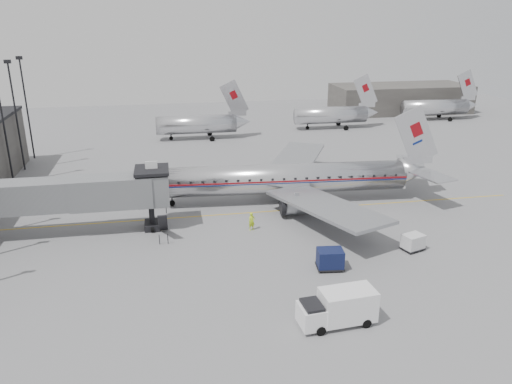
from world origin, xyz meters
TOP-DOWN VIEW (x-y plane):
  - ground at (0.00, 0.00)m, footprint 160.00×160.00m
  - hangar at (45.00, 60.00)m, footprint 30.00×12.00m
  - apron_line at (3.00, 6.00)m, footprint 60.00×0.15m
  - jet_bridge at (-16.66, 3.67)m, footprint 21.00×6.20m
  - distant_aircraft_near at (-1.79, 42.00)m, footprint 16.39×3.20m
  - distant_aircraft_mid at (24.21, 46.00)m, footprint 16.39×3.20m
  - distant_aircraft_far at (48.21, 50.00)m, footprint 16.39×3.20m
  - airliner at (6.70, 8.79)m, footprint 35.37×32.69m
  - service_van at (3.93, -16.01)m, footprint 5.67×2.56m
  - baggage_cart_navy at (6.00, -8.07)m, footprint 2.49×2.01m
  - baggage_cart_white at (14.85, -5.96)m, footprint 2.34×2.04m
  - ramp_worker at (0.74, 1.33)m, footprint 0.79×0.63m

SIDE VIEW (x-z plane):
  - ground at x=0.00m, z-range 0.00..0.00m
  - apron_line at x=3.00m, z-range 0.00..0.01m
  - baggage_cart_white at x=14.85m, z-range 0.05..1.60m
  - ramp_worker at x=0.74m, z-range 0.00..1.89m
  - baggage_cart_navy at x=6.00m, z-range 0.06..1.87m
  - service_van at x=3.93m, z-range 0.07..2.66m
  - distant_aircraft_near at x=-1.79m, z-range -2.40..7.86m
  - distant_aircraft_mid at x=24.21m, z-range -2.40..7.86m
  - distant_aircraft_far at x=48.21m, z-range -2.40..7.86m
  - airliner at x=6.70m, z-range -2.78..8.40m
  - hangar at x=45.00m, z-range 0.00..6.00m
  - jet_bridge at x=-16.66m, z-range 0.63..7.73m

